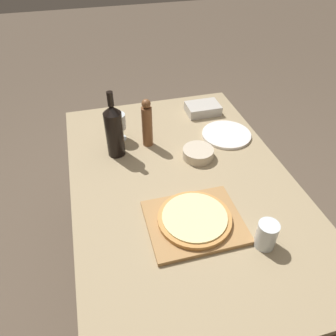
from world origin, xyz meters
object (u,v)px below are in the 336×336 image
wine_bottle (114,130)px  pepper_mill (147,124)px  pizza (195,218)px  wine_glass (118,122)px  small_bowl (198,153)px

wine_bottle → pepper_mill: size_ratio=1.31×
pizza → wine_bottle: wine_bottle is taller
pizza → pepper_mill: 0.56m
pizza → wine_bottle: 0.57m
pizza → wine_bottle: size_ratio=0.86×
pepper_mill → wine_glass: bearing=147.6°
wine_bottle → wine_glass: bearing=75.3°
pepper_mill → small_bowl: size_ratio=1.71×
wine_glass → small_bowl: (0.34, -0.25, -0.08)m
wine_bottle → wine_glass: 0.13m
wine_glass → small_bowl: bearing=-36.3°
pizza → pepper_mill: size_ratio=1.12×
pizza → small_bowl: bearing=69.1°
small_bowl → wine_bottle: bearing=160.6°
pepper_mill → small_bowl: (0.21, -0.17, -0.10)m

